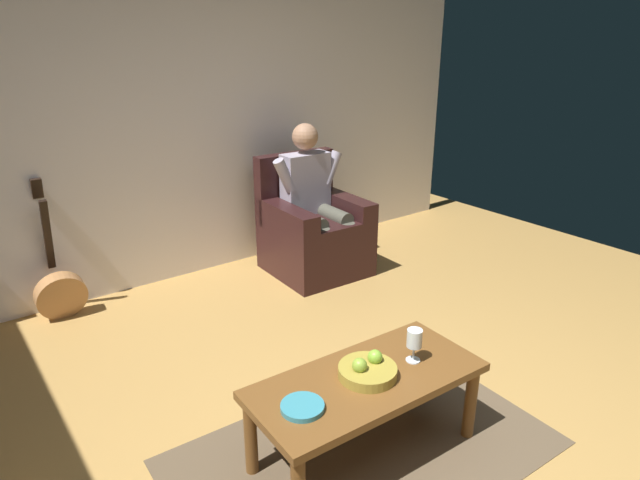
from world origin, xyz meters
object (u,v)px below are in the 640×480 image
(decorative_dish, at_px, (302,407))
(fruit_bowl, at_px, (367,370))
(person_seated, at_px, (313,195))
(guitar, at_px, (60,289))
(armchair, at_px, (313,232))
(coffee_table, at_px, (366,389))
(wine_glass_near, at_px, (414,340))

(decorative_dish, bearing_deg, fruit_bowl, -177.63)
(person_seated, height_order, fruit_bowl, person_seated)
(fruit_bowl, distance_m, decorative_dish, 0.38)
(person_seated, distance_m, guitar, 2.02)
(armchair, relative_size, coffee_table, 0.85)
(armchair, height_order, decorative_dish, armchair)
(armchair, bearing_deg, guitar, -9.16)
(wine_glass_near, bearing_deg, person_seated, -113.35)
(wine_glass_near, height_order, decorative_dish, wine_glass_near)
(coffee_table, relative_size, wine_glass_near, 6.71)
(person_seated, bearing_deg, armchair, -90.00)
(person_seated, xyz_separation_m, guitar, (1.93, -0.40, -0.45))
(armchair, distance_m, decorative_dish, 2.45)
(wine_glass_near, distance_m, fruit_bowl, 0.27)
(decorative_dish, bearing_deg, person_seated, -127.46)
(guitar, relative_size, wine_glass_near, 5.91)
(person_seated, distance_m, fruit_bowl, 2.22)
(armchair, distance_m, wine_glass_near, 2.15)
(person_seated, height_order, decorative_dish, person_seated)
(armchair, relative_size, guitar, 0.97)
(coffee_table, bearing_deg, armchair, -119.88)
(armchair, relative_size, decorative_dish, 5.18)
(guitar, xyz_separation_m, fruit_bowl, (-0.82, 2.32, 0.25))
(person_seated, relative_size, guitar, 1.24)
(person_seated, relative_size, coffee_table, 1.09)
(wine_glass_near, bearing_deg, guitar, -65.35)
(coffee_table, height_order, decorative_dish, decorative_dish)
(coffee_table, bearing_deg, decorative_dish, 1.70)
(armchair, distance_m, person_seated, 0.33)
(decorative_dish, bearing_deg, wine_glass_near, 177.99)
(coffee_table, height_order, guitar, guitar)
(person_seated, relative_size, decorative_dish, 6.60)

